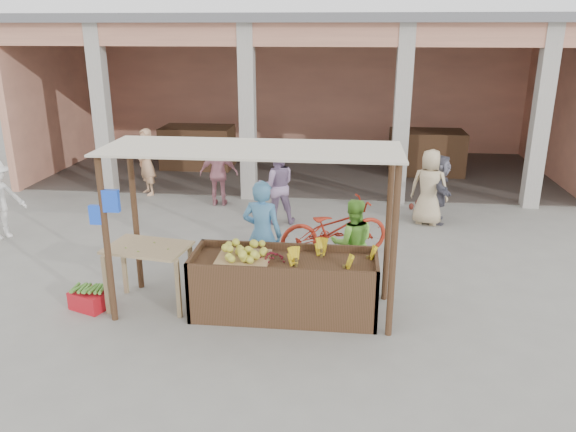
# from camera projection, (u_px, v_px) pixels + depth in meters

# --- Properties ---
(ground) EXTENTS (60.00, 60.00, 0.00)m
(ground) POSITION_uv_depth(u_px,v_px,m) (250.00, 311.00, 8.13)
(ground) COLOR slate
(ground) RESTS_ON ground
(market_building) EXTENTS (14.40, 6.40, 4.20)m
(market_building) POSITION_uv_depth(u_px,v_px,m) (305.00, 73.00, 15.67)
(market_building) COLOR tan
(market_building) RESTS_ON ground
(fruit_stall) EXTENTS (2.60, 0.95, 0.80)m
(fruit_stall) POSITION_uv_depth(u_px,v_px,m) (284.00, 287.00, 7.95)
(fruit_stall) COLOR #4F2F1F
(fruit_stall) RESTS_ON ground
(stall_awning) EXTENTS (4.09, 1.35, 2.39)m
(stall_awning) POSITION_uv_depth(u_px,v_px,m) (247.00, 178.00, 7.56)
(stall_awning) COLOR #4F2F1F
(stall_awning) RESTS_ON ground
(banana_heap) EXTENTS (1.12, 0.61, 0.20)m
(banana_heap) POSITION_uv_depth(u_px,v_px,m) (330.00, 255.00, 7.78)
(banana_heap) COLOR yellow
(banana_heap) RESTS_ON fruit_stall
(melon_tray) EXTENTS (0.73, 0.63, 0.20)m
(melon_tray) POSITION_uv_depth(u_px,v_px,m) (243.00, 254.00, 7.83)
(melon_tray) COLOR tan
(melon_tray) RESTS_ON fruit_stall
(berry_heap) EXTENTS (0.45, 0.37, 0.14)m
(berry_heap) POSITION_uv_depth(u_px,v_px,m) (271.00, 256.00, 7.83)
(berry_heap) COLOR maroon
(berry_heap) RESTS_ON fruit_stall
(side_table) EXTENTS (1.25, 0.94, 0.93)m
(side_table) POSITION_uv_depth(u_px,v_px,m) (148.00, 255.00, 8.08)
(side_table) COLOR tan
(side_table) RESTS_ON ground
(papaya_pile) EXTENTS (0.78, 0.44, 0.22)m
(papaya_pile) POSITION_uv_depth(u_px,v_px,m) (147.00, 239.00, 7.99)
(papaya_pile) COLOR #599430
(papaya_pile) RESTS_ON side_table
(red_crate) EXTENTS (0.61, 0.53, 0.27)m
(red_crate) POSITION_uv_depth(u_px,v_px,m) (90.00, 300.00, 8.17)
(red_crate) COLOR red
(red_crate) RESTS_ON ground
(plantain_bundle) EXTENTS (0.40, 0.28, 0.08)m
(plantain_bundle) POSITION_uv_depth(u_px,v_px,m) (89.00, 289.00, 8.11)
(plantain_bundle) COLOR #508C33
(plantain_bundle) RESTS_ON red_crate
(produce_sacks) EXTENTS (0.76, 0.71, 0.58)m
(produce_sacks) POSITION_uv_depth(u_px,v_px,m) (419.00, 196.00, 12.65)
(produce_sacks) COLOR maroon
(produce_sacks) RESTS_ON ground
(vendor_blue) EXTENTS (0.77, 0.61, 1.84)m
(vendor_blue) POSITION_uv_depth(u_px,v_px,m) (262.00, 231.00, 8.65)
(vendor_blue) COLOR #4C8BBE
(vendor_blue) RESTS_ON ground
(vendor_green) EXTENTS (0.77, 0.50, 1.50)m
(vendor_green) POSITION_uv_depth(u_px,v_px,m) (352.00, 241.00, 8.72)
(vendor_green) COLOR #74C23E
(vendor_green) RESTS_ON ground
(motorcycle) EXTENTS (1.43, 2.19, 1.08)m
(motorcycle) POSITION_uv_depth(u_px,v_px,m) (334.00, 227.00, 9.92)
(motorcycle) COLOR #A22716
(motorcycle) RESTS_ON ground
(shopper_b) EXTENTS (0.97, 0.57, 1.59)m
(shopper_b) POSITION_uv_depth(u_px,v_px,m) (219.00, 172.00, 12.74)
(shopper_b) COLOR #C47987
(shopper_b) RESTS_ON ground
(shopper_c) EXTENTS (0.96, 0.77, 1.75)m
(shopper_c) POSITION_uv_depth(u_px,v_px,m) (430.00, 183.00, 11.47)
(shopper_c) COLOR tan
(shopper_c) RESTS_ON ground
(shopper_d) EXTENTS (0.72, 1.46, 1.52)m
(shopper_d) POSITION_uv_depth(u_px,v_px,m) (439.00, 187.00, 11.63)
(shopper_d) COLOR #51505E
(shopper_d) RESTS_ON ground
(shopper_e) EXTENTS (0.78, 0.78, 1.68)m
(shopper_e) POSITION_uv_depth(u_px,v_px,m) (147.00, 161.00, 13.56)
(shopper_e) COLOR tan
(shopper_e) RESTS_ON ground
(shopper_f) EXTENTS (0.95, 0.69, 1.76)m
(shopper_f) POSITION_uv_depth(u_px,v_px,m) (277.00, 182.00, 11.54)
(shopper_f) COLOR #93789D
(shopper_f) RESTS_ON ground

